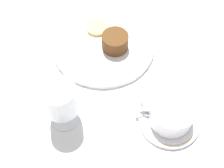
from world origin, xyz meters
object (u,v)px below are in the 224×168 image
object	(u,v)px
dinner_plate	(103,45)
wine_glass	(61,101)
fork	(41,37)
dessert_cake	(114,41)
coffee_cup	(171,114)

from	to	relation	value
dinner_plate	wine_glass	world-z (taller)	wine_glass
fork	dessert_cake	distance (m)	0.21
wine_glass	dessert_cake	size ratio (longest dim) A/B	1.80
dinner_plate	coffee_cup	size ratio (longest dim) A/B	2.22
wine_glass	dessert_cake	world-z (taller)	wine_glass
fork	dessert_cake	size ratio (longest dim) A/B	2.64
dessert_cake	dinner_plate	bearing A→B (deg)	1.18
dinner_plate	wine_glass	distance (m)	0.24
fork	dessert_cake	bearing A→B (deg)	-170.23
dinner_plate	wine_glass	xyz separation A→B (m)	(-0.00, 0.23, 0.07)
coffee_cup	fork	size ratio (longest dim) A/B	0.67
dinner_plate	coffee_cup	xyz separation A→B (m)	(-0.23, 0.15, 0.03)
fork	dessert_cake	world-z (taller)	dessert_cake
wine_glass	dessert_cake	distance (m)	0.24
wine_glass	dessert_cake	bearing A→B (deg)	-96.75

